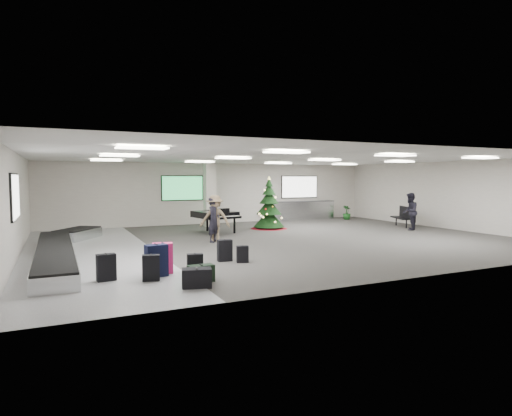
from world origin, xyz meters
name	(u,v)px	position (x,y,z in m)	size (l,w,h in m)	color
ground	(281,240)	(0.00, 0.00, 0.00)	(18.00, 18.00, 0.00)	#3D3B38
room_envelope	(265,180)	(-0.38, 0.67, 2.33)	(18.02, 14.02, 3.21)	#BBB4AB
baggage_carousel	(61,249)	(-7.84, -0.08, 0.21)	(2.28, 9.71, 0.43)	silver
service_counter	(302,210)	(5.00, 6.65, 0.55)	(4.05, 0.65, 1.08)	silver
suitcase_0	(151,268)	(-5.95, -4.59, 0.31)	(0.43, 0.30, 0.63)	black
suitcase_1	(195,266)	(-4.91, -4.70, 0.29)	(0.40, 0.25, 0.60)	black
pink_suitcase	(163,258)	(-5.52, -3.93, 0.39)	(0.53, 0.36, 0.80)	#FF2173
suitcase_3	(225,250)	(-3.52, -3.08, 0.31)	(0.44, 0.27, 0.65)	black
navy_suitcase	(156,261)	(-5.74, -4.21, 0.40)	(0.55, 0.37, 0.81)	black
suitcase_5	(106,267)	(-6.90, -4.15, 0.32)	(0.45, 0.28, 0.66)	black
green_duffel	(201,273)	(-4.92, -5.19, 0.20)	(0.61, 0.34, 0.42)	black
suitcase_7	(242,254)	(-3.14, -3.50, 0.24)	(0.37, 0.25, 0.50)	black
black_duffel	(197,278)	(-5.16, -5.63, 0.21)	(0.71, 0.51, 0.45)	black
christmas_tree	(269,211)	(1.26, 3.53, 0.86)	(1.76, 1.76, 2.51)	maroon
grand_piano	(215,215)	(-1.58, 3.14, 0.80)	(1.80, 2.18, 1.12)	black
bench	(403,215)	(7.67, 1.44, 0.57)	(1.11, 1.67, 1.01)	black
traveler_a	(214,220)	(-2.57, 0.56, 0.85)	(0.62, 0.41, 1.69)	black
traveler_b	(215,219)	(-2.49, 0.64, 0.88)	(1.14, 0.66, 1.77)	#836D51
traveler_bench	(410,212)	(6.89, 0.21, 0.87)	(0.84, 0.66, 1.73)	black
potted_plant_left	(269,214)	(2.58, 6.19, 0.44)	(0.49, 0.39, 0.88)	#133E14
potted_plant_right	(347,212)	(7.42, 5.64, 0.41)	(0.46, 0.46, 0.83)	#133E14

